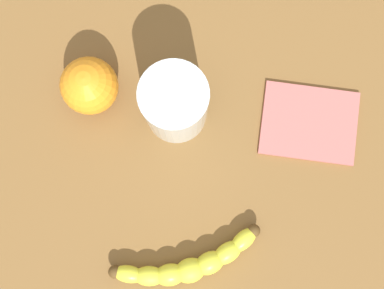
% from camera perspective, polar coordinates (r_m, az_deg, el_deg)
% --- Properties ---
extents(wooden_tabletop, '(1.20, 1.20, 0.03)m').
position_cam_1_polar(wooden_tabletop, '(0.73, -3.47, -4.75)').
color(wooden_tabletop, brown).
rests_on(wooden_tabletop, ground).
extents(banana, '(0.22, 0.06, 0.03)m').
position_cam_1_polar(banana, '(0.70, -0.41, -14.10)').
color(banana, yellow).
rests_on(banana, wooden_tabletop).
extents(smoothie_glass, '(0.09, 0.09, 0.13)m').
position_cam_1_polar(smoothie_glass, '(0.66, -2.02, 4.73)').
color(smoothie_glass, silver).
rests_on(smoothie_glass, wooden_tabletop).
extents(orange_fruit, '(0.08, 0.08, 0.08)m').
position_cam_1_polar(orange_fruit, '(0.71, -12.09, 6.83)').
color(orange_fruit, orange).
rests_on(orange_fruit, wooden_tabletop).
extents(folded_napkin, '(0.18, 0.16, 0.01)m').
position_cam_1_polar(folded_napkin, '(0.74, 13.75, 2.50)').
color(folded_napkin, '#BC6660').
rests_on(folded_napkin, wooden_tabletop).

